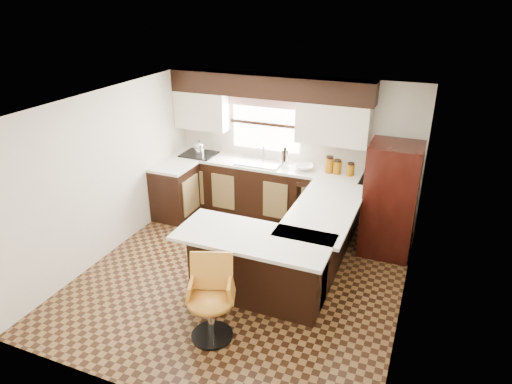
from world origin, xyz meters
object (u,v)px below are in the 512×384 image
at_px(peninsula_long, 319,239).
at_px(bar_chair, 210,301).
at_px(refrigerator, 390,200).
at_px(peninsula_return, 258,267).

height_order(peninsula_long, bar_chair, bar_chair).
relative_size(refrigerator, bar_chair, 1.72).
height_order(peninsula_long, peninsula_return, same).
xyz_separation_m(peninsula_return, refrigerator, (1.34, 1.80, 0.39)).
bearing_deg(peninsula_long, bar_chair, -111.60).
bearing_deg(refrigerator, peninsula_long, -134.74).
relative_size(peninsula_long, refrigerator, 1.16).
distance_m(peninsula_long, bar_chair, 1.99).
relative_size(peninsula_long, peninsula_return, 1.18).
xyz_separation_m(peninsula_long, bar_chair, (-0.73, -1.85, 0.04)).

